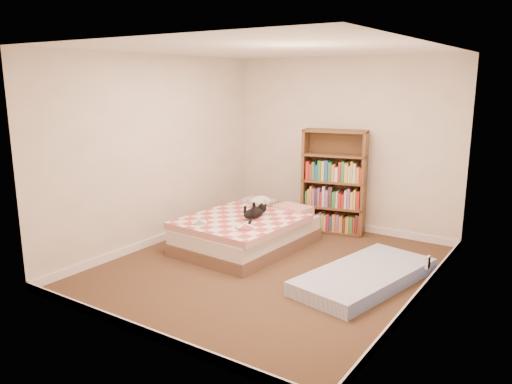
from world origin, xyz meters
The scene contains 6 objects.
room centered at (0.00, 0.00, 1.20)m, with size 3.51×4.01×2.51m.
bed centered at (-0.62, 0.48, 0.22)m, with size 1.39×1.85×0.48m.
bookshelf centered at (0.02, 1.73, 0.55)m, with size 0.96×0.49×1.49m.
floor_mattress centered at (1.13, 0.18, 0.08)m, with size 0.79×1.76×0.16m, color #6677AA.
black_cat centered at (-0.50, 0.47, 0.49)m, with size 0.22×0.65×0.15m.
white_dog centered at (-0.75, 0.97, 0.50)m, with size 0.33×0.35×0.15m.
Camera 1 is at (2.98, -4.73, 2.19)m, focal length 35.00 mm.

